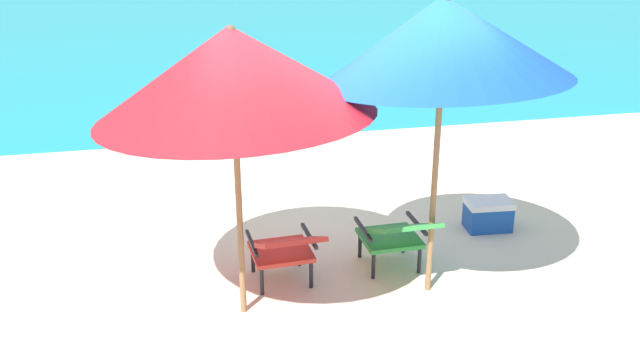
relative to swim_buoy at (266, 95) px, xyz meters
The scene contains 8 objects.
ground_plane 1.94m from the swim_buoy, 99.07° to the right, with size 40.00×40.00×0.00m, color beige.
ocean_band 6.95m from the swim_buoy, 92.51° to the left, with size 40.00×18.00×0.01m, color teal.
swim_buoy is the anchor object (origin of this frame).
lounge_chair_left 6.35m from the swim_buoy, 96.79° to the right, with size 0.58×0.90×0.68m.
lounge_chair_right 6.26m from the swim_buoy, 87.52° to the right, with size 0.56×0.89×0.68m.
beach_umbrella_left 6.95m from the swim_buoy, 99.96° to the right, with size 2.99×2.99×2.41m.
beach_umbrella_right 6.91m from the swim_buoy, 85.94° to the right, with size 2.70×2.72×2.61m.
cooler_box 5.74m from the swim_buoy, 74.77° to the right, with size 0.49×0.36×0.32m.
Camera 1 is at (-1.31, -5.69, 3.17)m, focal length 39.27 mm.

